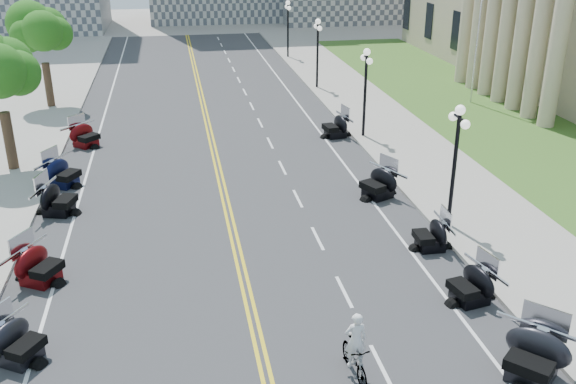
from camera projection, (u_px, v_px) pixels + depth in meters
ground at (249, 301)px, 20.86m from camera, size 160.00×160.00×0.00m
road at (222, 187)px, 29.93m from camera, size 16.00×90.00×0.01m
centerline_yellow_a at (220, 187)px, 29.91m from camera, size 0.12×90.00×0.00m
centerline_yellow_b at (225, 186)px, 29.95m from camera, size 0.12×90.00×0.00m
edge_line_north at (355, 178)px, 30.99m from camera, size 0.12×90.00×0.00m
edge_line_south at (80, 196)px, 28.87m from camera, size 0.12×90.00×0.00m
lane_dash_5 at (381, 367)px, 17.76m from camera, size 0.12×2.00×0.00m
lane_dash_6 at (344, 292)px, 21.39m from camera, size 0.12×2.00×0.00m
lane_dash_7 at (318, 238)px, 25.02m from camera, size 0.12×2.00×0.00m
lane_dash_8 at (298, 198)px, 28.65m from camera, size 0.12×2.00×0.00m
lane_dash_9 at (282, 168)px, 32.27m from camera, size 0.12×2.00×0.00m
lane_dash_10 at (270, 143)px, 35.90m from camera, size 0.12×2.00×0.00m
lane_dash_11 at (260, 123)px, 39.53m from camera, size 0.12×2.00×0.00m
lane_dash_12 at (252, 106)px, 43.16m from camera, size 0.12×2.00×0.00m
lane_dash_13 at (245, 92)px, 46.79m from camera, size 0.12×2.00×0.00m
lane_dash_14 at (239, 80)px, 50.42m from camera, size 0.12×2.00×0.00m
lane_dash_15 at (234, 69)px, 54.05m from camera, size 0.12×2.00×0.00m
lane_dash_16 at (229, 60)px, 57.68m from camera, size 0.12×2.00×0.00m
lane_dash_17 at (225, 52)px, 61.31m from camera, size 0.12×2.00×0.00m
lane_dash_18 at (221, 45)px, 64.94m from camera, size 0.12×2.00×0.00m
lane_dash_19 at (218, 39)px, 68.56m from camera, size 0.12×2.00×0.00m
sidewalk_north at (435, 171)px, 31.65m from camera, size 5.00×90.00×0.15m
lawn at (491, 119)px, 40.08m from camera, size 9.00×60.00×0.10m
street_lamp_2 at (454, 167)px, 24.91m from camera, size 0.50×1.20×4.90m
street_lamp_3 at (365, 93)px, 35.80m from camera, size 0.50×1.20×4.90m
street_lamp_4 at (317, 54)px, 46.69m from camera, size 0.50×1.20×4.90m
street_lamp_5 at (288, 29)px, 57.57m from camera, size 0.50×1.20×4.90m
flagpole at (479, 29)px, 41.87m from camera, size 1.10×0.20×10.00m
tree_4 at (41, 36)px, 40.96m from camera, size 4.80×4.80×9.20m
motorcycle_n_4 at (534, 354)px, 17.04m from camera, size 3.14×3.14×1.56m
motorcycle_n_5 at (471, 283)px, 20.61m from camera, size 2.27×2.27×1.35m
motorcycle_n_6 at (431, 233)px, 24.00m from camera, size 1.88×1.88×1.29m
motorcycle_n_7 at (378, 182)px, 28.55m from camera, size 2.77×2.77×1.46m
motorcycle_n_9 at (336, 125)px, 36.69m from camera, size 2.33×2.33×1.43m
motorcycle_s_5 at (17, 340)px, 17.78m from camera, size 2.64×2.64×1.34m
motorcycle_s_6 at (39, 264)px, 21.72m from camera, size 2.77×2.77×1.42m
motorcycle_s_7 at (57, 198)px, 26.89m from camera, size 2.59×2.59×1.46m
motorcycle_s_8 at (62, 172)px, 29.76m from camera, size 2.81×2.81×1.44m
motorcycle_s_9 at (85, 134)px, 35.12m from camera, size 2.83×2.83×1.40m
bicycle at (355, 359)px, 17.21m from camera, size 0.67×1.85×1.09m
cyclist_rider at (357, 316)px, 16.68m from camera, size 0.60×0.39×1.64m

